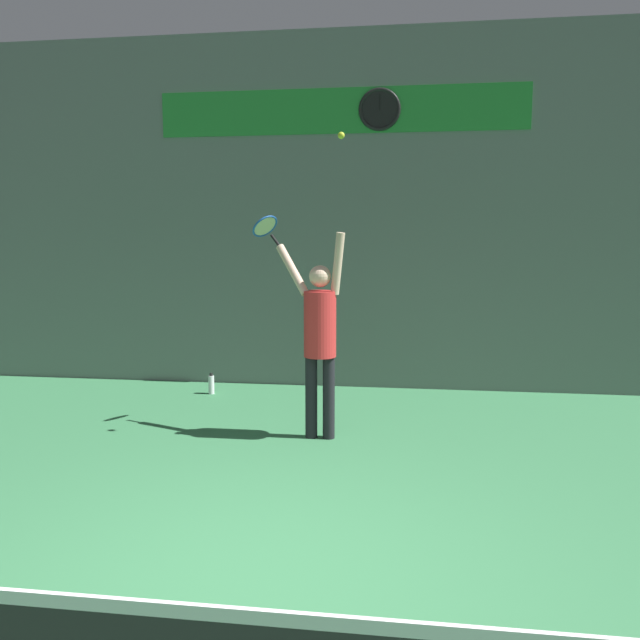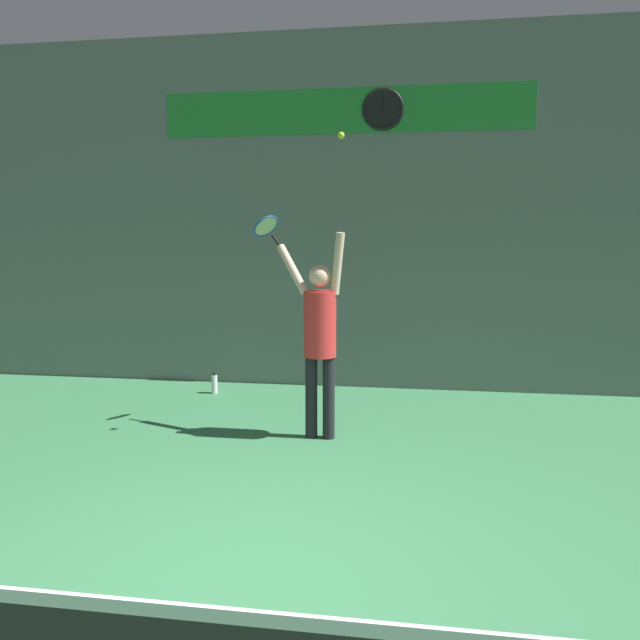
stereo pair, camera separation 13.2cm
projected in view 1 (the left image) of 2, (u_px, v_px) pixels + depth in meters
The scene contains 8 objects.
ground_plane at pixel (248, 591), 3.81m from camera, with size 18.00×18.00×0.00m, color #387A4C.
back_wall at pixel (340, 213), 8.84m from camera, with size 18.00×0.10×5.00m.
sponsor_banner at pixel (340, 111), 8.60m from camera, with size 5.12×0.02×0.61m.
scoreboard_clock at pixel (380, 109), 8.51m from camera, with size 0.58×0.05×0.58m.
tennis_player at pixel (320, 332), 6.62m from camera, with size 0.82×0.49×2.21m.
tennis_racket at pixel (266, 227), 6.95m from camera, with size 0.40×0.39×0.36m.
tennis_ball at pixel (341, 135), 6.26m from camera, with size 0.07×0.07×0.07m.
water_bottle at pixel (211, 384), 8.65m from camera, with size 0.08×0.08×0.29m.
Camera 1 is at (0.91, -3.48, 2.15)m, focal length 35.00 mm.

